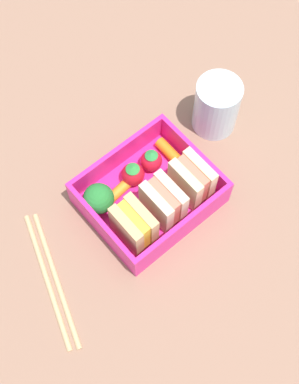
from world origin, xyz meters
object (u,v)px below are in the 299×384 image
at_px(strawberry_left, 134,173).
at_px(drinking_glass, 216,106).
at_px(sandwich_center_left, 163,202).
at_px(carrot_stick_far_left, 119,191).
at_px(chopstick_pair, 52,279).
at_px(sandwich_left, 192,180).
at_px(carrot_stick_left, 169,151).
at_px(sandwich_center, 134,225).
at_px(broccoli_floret, 99,199).
at_px(strawberry_far_left, 151,160).

relative_size(strawberry_left, drinking_glass, 0.45).
height_order(sandwich_center_left, strawberry_left, sandwich_center_left).
distance_m(carrot_stick_far_left, chopstick_pair, 0.14).
relative_size(sandwich_left, carrot_stick_left, 1.52).
xyz_separation_m(sandwich_center_left, sandwich_center, (0.05, 0.00, 0.00)).
height_order(broccoli_floret, drinking_glass, drinking_glass).
xyz_separation_m(sandwich_center, strawberry_far_left, (-0.08, -0.06, -0.01)).
height_order(sandwich_left, sandwich_center_left, same).
relative_size(chopstick_pair, drinking_glass, 2.19).
xyz_separation_m(sandwich_left, carrot_stick_left, (-0.01, -0.06, -0.02)).
height_order(carrot_stick_left, strawberry_left, strawberry_left).
relative_size(broccoli_floret, chopstick_pair, 0.27).
distance_m(carrot_stick_left, chopstick_pair, 0.22).
relative_size(strawberry_left, chopstick_pair, 0.20).
bearing_deg(carrot_stick_far_left, sandwich_left, 142.47).
height_order(carrot_stick_left, chopstick_pair, carrot_stick_left).
bearing_deg(carrot_stick_left, sandwich_center_left, 43.90).
height_order(chopstick_pair, drinking_glass, drinking_glass).
bearing_deg(carrot_stick_far_left, drinking_glass, -178.70).
height_order(carrot_stick_left, carrot_stick_far_left, carrot_stick_left).
distance_m(carrot_stick_left, broccoli_floret, 0.12).
bearing_deg(broccoli_floret, carrot_stick_far_left, -179.22).
distance_m(strawberry_far_left, broccoli_floret, 0.09).
height_order(sandwich_left, carrot_stick_left, sandwich_left).
bearing_deg(chopstick_pair, drinking_glass, -173.02).
distance_m(broccoli_floret, chopstick_pair, 0.11).
bearing_deg(sandwich_center, broccoli_floret, -79.21).
distance_m(strawberry_left, drinking_glass, 0.14).
bearing_deg(chopstick_pair, sandwich_center, 168.86).
distance_m(carrot_stick_left, strawberry_left, 0.06).
bearing_deg(drinking_glass, sandwich_left, 31.07).
xyz_separation_m(carrot_stick_left, carrot_stick_far_left, (0.09, 0.00, -0.00)).
bearing_deg(sandwich_left, strawberry_left, -53.07).
bearing_deg(sandwich_center, strawberry_left, -129.92).
height_order(sandwich_center, broccoli_floret, sandwich_center).
bearing_deg(strawberry_far_left, strawberry_left, 0.36).
bearing_deg(broccoli_floret, sandwich_center_left, 135.95).
bearing_deg(sandwich_center, carrot_stick_far_left, -110.39).
bearing_deg(strawberry_far_left, carrot_stick_far_left, 3.19).
height_order(sandwich_center_left, carrot_stick_far_left, sandwich_center_left).
height_order(sandwich_center_left, strawberry_far_left, sandwich_center_left).
bearing_deg(carrot_stick_left, strawberry_left, -1.05).
distance_m(sandwich_left, drinking_glass, 0.12).
relative_size(sandwich_left, broccoli_floret, 1.25).
height_order(sandwich_center, drinking_glass, drinking_glass).
bearing_deg(sandwich_center, sandwich_left, 180.00).
bearing_deg(sandwich_left, drinking_glass, -148.93).
bearing_deg(chopstick_pair, broccoli_floret, -162.11).
relative_size(strawberry_far_left, carrot_stick_far_left, 0.69).
relative_size(sandwich_center_left, strawberry_far_left, 1.71).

